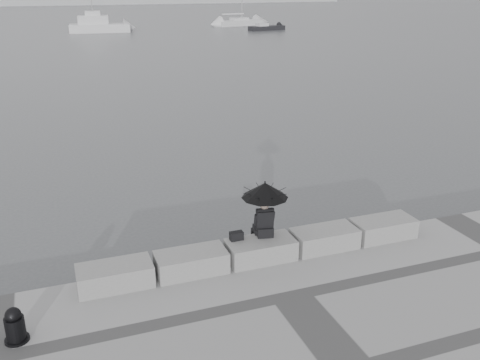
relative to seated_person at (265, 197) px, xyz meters
name	(u,v)px	position (x,y,z in m)	size (l,w,h in m)	color
ground	(253,269)	(-0.18, 0.24, -1.99)	(360.00, 360.00, 0.00)	#4B4E51
stone_block_far_left	(115,276)	(-3.58, -0.21, -1.24)	(1.60, 0.80, 0.50)	gray
stone_block_left	(191,262)	(-1.88, -0.21, -1.24)	(1.60, 0.80, 0.50)	gray
stone_block_centre	(261,250)	(-0.18, -0.21, -1.24)	(1.60, 0.80, 0.50)	gray
stone_block_right	(324,239)	(1.52, -0.21, -1.24)	(1.60, 0.80, 0.50)	gray
stone_block_far_right	(383,228)	(3.22, -0.21, -1.24)	(1.60, 0.80, 0.50)	gray
seated_person	(265,197)	(0.00, 0.00, 0.00)	(1.10, 1.10, 1.39)	black
bag	(236,236)	(-0.70, 0.02, -0.89)	(0.31, 0.18, 0.20)	black
mooring_bollard	(15,327)	(-5.55, -1.49, -1.19)	(0.45, 0.45, 0.70)	black
distant_landmass	(18,2)	(-8.32, 154.75, -1.09)	(180.00, 8.00, 2.80)	#AAACAF
sailboat_right	(239,22)	(25.45, 70.79, -1.46)	(7.92, 3.82, 12.90)	silver
motor_cruiser	(100,25)	(3.70, 66.71, -1.10)	(8.24, 3.73, 4.50)	silver
small_motorboat	(267,28)	(26.25, 61.72, -1.67)	(5.51, 2.52, 1.10)	black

